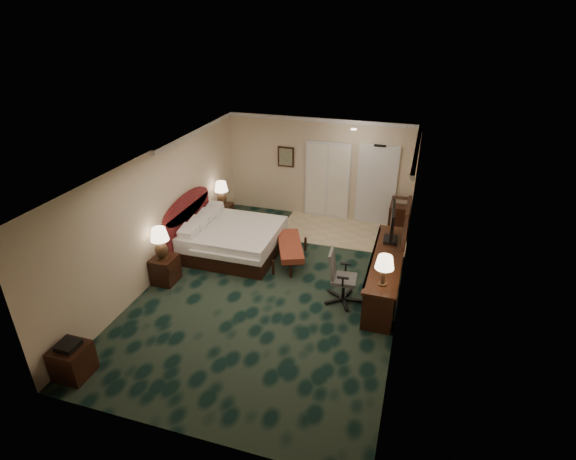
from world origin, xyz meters
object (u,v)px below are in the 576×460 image
(desk, at_px, (385,274))
(tv, at_px, (392,224))
(side_table, at_px, (73,361))
(minibar, at_px, (398,219))
(lamp_far, at_px, (222,194))
(desk_chair, at_px, (344,277))
(nightstand_near, at_px, (165,269))
(bed_bench, at_px, (290,253))
(lamp_near, at_px, (161,244))
(bed, at_px, (234,240))
(nightstand_far, at_px, (223,214))

(desk, xyz_separation_m, tv, (-0.01, 0.70, 0.78))
(side_table, relative_size, minibar, 0.63)
(lamp_far, relative_size, desk_chair, 0.61)
(nightstand_near, height_order, bed_bench, nightstand_near)
(tv, height_order, desk_chair, tv)
(desk_chair, bearing_deg, lamp_far, 141.97)
(side_table, bearing_deg, nightstand_near, 90.71)
(lamp_near, distance_m, bed_bench, 2.84)
(desk, height_order, minibar, minibar)
(bed_bench, distance_m, desk, 2.24)
(bed, distance_m, nightstand_near, 1.80)
(lamp_near, bearing_deg, nightstand_near, 97.46)
(tv, distance_m, minibar, 2.11)
(nightstand_near, bearing_deg, lamp_far, 89.86)
(nightstand_far, bearing_deg, side_table, -89.53)
(nightstand_near, distance_m, lamp_far, 2.94)
(minibar, bearing_deg, side_table, -124.50)
(side_table, bearing_deg, desk, 40.74)
(desk, bearing_deg, lamp_far, 156.77)
(lamp_near, relative_size, desk, 0.25)
(lamp_near, xyz_separation_m, lamp_far, (0.00, 2.92, -0.05))
(side_table, bearing_deg, bed, 78.98)
(lamp_near, distance_m, side_table, 2.83)
(minibar, bearing_deg, desk_chair, -103.40)
(desk, relative_size, desk_chair, 2.58)
(bed, height_order, lamp_far, lamp_far)
(lamp_near, bearing_deg, side_table, -89.39)
(nightstand_far, height_order, side_table, side_table)
(tv, bearing_deg, minibar, 84.55)
(desk, bearing_deg, desk_chair, -141.62)
(nightstand_far, relative_size, side_table, 0.99)
(lamp_near, xyz_separation_m, minibar, (4.47, 3.70, -0.49))
(nightstand_far, bearing_deg, bed_bench, -31.41)
(nightstand_far, relative_size, minibar, 0.62)
(desk_chair, xyz_separation_m, minibar, (0.77, 3.25, -0.11))
(lamp_far, xyz_separation_m, minibar, (4.46, 0.77, -0.44))
(nightstand_near, bearing_deg, desk, 12.55)
(nightstand_far, height_order, minibar, minibar)
(bed_bench, distance_m, tv, 2.36)
(lamp_near, bearing_deg, minibar, 39.63)
(nightstand_near, distance_m, tv, 4.81)
(side_table, bearing_deg, minibar, 55.50)
(bed, height_order, minibar, minibar)
(lamp_far, distance_m, bed_bench, 2.71)
(side_table, height_order, tv, tv)
(bed, relative_size, lamp_far, 3.13)
(bed, bearing_deg, minibar, 30.24)
(lamp_far, height_order, desk, lamp_far)
(nightstand_far, height_order, bed_bench, nightstand_far)
(tv, bearing_deg, desk, -93.32)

